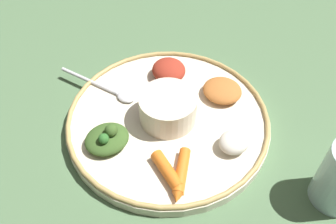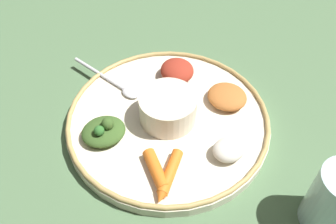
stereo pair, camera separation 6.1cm
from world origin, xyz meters
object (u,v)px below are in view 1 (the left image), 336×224
Objects in this scene: spoon at (108,89)px; greens_pile at (107,138)px; carrot_outer at (181,174)px; center_bowl at (168,107)px; carrot_near_spoon at (169,173)px.

spoon is 1.53× the size of greens_pile.
greens_pile is 1.00× the size of carrot_outer.
carrot_near_spoon is at bearing 83.33° from center_bowl.
carrot_outer is at bearing 169.22° from carrot_near_spoon.
carrot_outer is (-0.11, 0.08, -0.00)m from greens_pile.
carrot_near_spoon is 0.91× the size of carrot_outer.
center_bowl is 1.06× the size of greens_pile.
carrot_near_spoon is at bearing -10.78° from carrot_outer.
center_bowl is 1.16× the size of carrot_near_spoon.
carrot_outer is at bearing 91.91° from center_bowl.
center_bowl is 1.06× the size of carrot_outer.
carrot_outer reaches higher than spoon.
spoon is at bearing -38.25° from center_bowl.
center_bowl is 0.11m from greens_pile.
carrot_near_spoon is at bearing 140.21° from greens_pile.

